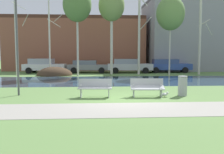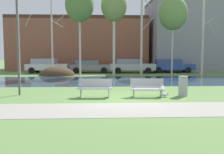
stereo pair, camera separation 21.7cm
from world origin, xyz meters
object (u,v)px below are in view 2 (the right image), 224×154
(bench_right, at_px, (147,87))
(parked_van_nearest_white, at_px, (47,65))
(trash_bin, at_px, (183,86))
(parked_sedan_second_grey, at_px, (90,66))
(seagull, at_px, (165,94))
(bench_left, at_px, (95,87))
(streetlamp, at_px, (17,12))
(parked_wagon_fourth_blue, at_px, (171,65))
(parked_hatch_third_silver, at_px, (132,66))

(bench_right, height_order, parked_van_nearest_white, parked_van_nearest_white)
(trash_bin, xyz_separation_m, parked_sedan_second_grey, (-5.12, 15.42, 0.22))
(seagull, height_order, parked_van_nearest_white, parked_van_nearest_white)
(trash_bin, height_order, seagull, trash_bin)
(bench_left, distance_m, streetlamp, 5.30)
(streetlamp, distance_m, parked_wagon_fourth_blue, 19.16)
(trash_bin, height_order, parked_van_nearest_white, parked_van_nearest_white)
(streetlamp, height_order, parked_wagon_fourth_blue, streetlamp)
(streetlamp, height_order, parked_hatch_third_silver, streetlamp)
(parked_sedan_second_grey, bearing_deg, seagull, -75.19)
(parked_wagon_fourth_blue, bearing_deg, parked_sedan_second_grey, 179.93)
(streetlamp, xyz_separation_m, parked_sedan_second_grey, (2.98, 14.77, -3.35))
(bench_left, relative_size, streetlamp, 0.26)
(parked_van_nearest_white, relative_size, parked_sedan_second_grey, 1.01)
(seagull, bearing_deg, parked_sedan_second_grey, 104.81)
(trash_bin, bearing_deg, seagull, -162.61)
(parked_wagon_fourth_blue, bearing_deg, parked_hatch_third_silver, -175.30)
(bench_left, height_order, trash_bin, trash_bin)
(streetlamp, bearing_deg, bench_left, -12.53)
(seagull, height_order, parked_wagon_fourth_blue, parked_wagon_fourth_blue)
(streetlamp, bearing_deg, parked_hatch_third_silver, 62.71)
(trash_bin, bearing_deg, bench_right, -173.81)
(seagull, relative_size, streetlamp, 0.07)
(trash_bin, distance_m, parked_van_nearest_white, 18.36)
(bench_right, distance_m, parked_van_nearest_white, 17.65)
(trash_bin, bearing_deg, parked_wagon_fourth_blue, 76.62)
(trash_bin, xyz_separation_m, parked_hatch_third_silver, (-0.67, 15.05, 0.29))
(parked_hatch_third_silver, bearing_deg, seagull, -91.09)
(trash_bin, relative_size, parked_wagon_fourth_blue, 0.20)
(bench_left, xyz_separation_m, seagull, (3.34, -0.11, -0.34))
(parked_van_nearest_white, height_order, parked_wagon_fourth_blue, parked_van_nearest_white)
(parked_hatch_third_silver, bearing_deg, trash_bin, -87.45)
(parked_hatch_third_silver, bearing_deg, bench_right, -94.24)
(trash_bin, relative_size, streetlamp, 0.16)
(streetlamp, bearing_deg, parked_wagon_fourth_blue, 51.44)
(parked_sedan_second_grey, relative_size, parked_hatch_third_silver, 0.93)
(bench_right, relative_size, trash_bin, 1.67)
(parked_sedan_second_grey, bearing_deg, bench_right, -78.01)
(trash_bin, height_order, parked_sedan_second_grey, parked_sedan_second_grey)
(seagull, xyz_separation_m, parked_van_nearest_white, (-8.79, 15.86, 0.68))
(bench_right, distance_m, seagull, 0.91)
(parked_van_nearest_white, bearing_deg, bench_left, -70.93)
(bench_right, xyz_separation_m, streetlamp, (-6.30, 0.84, 3.61))
(parked_van_nearest_white, distance_m, parked_wagon_fourth_blue, 13.42)
(seagull, height_order, parked_sedan_second_grey, parked_sedan_second_grey)
(parked_sedan_second_grey, distance_m, parked_hatch_third_silver, 4.46)
(trash_bin, relative_size, parked_van_nearest_white, 0.22)
(parked_sedan_second_grey, xyz_separation_m, parked_wagon_fourth_blue, (8.78, -0.01, 0.05))
(bench_left, distance_m, bench_right, 2.50)
(trash_bin, distance_m, streetlamp, 8.88)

